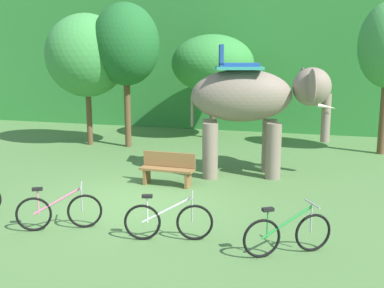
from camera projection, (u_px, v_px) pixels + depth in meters
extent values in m
plane|color=#4C753D|center=(134.00, 202.00, 11.16)|extent=(80.00, 80.00, 0.00)
cube|color=#338438|center=(241.00, 62.00, 23.83)|extent=(36.00, 6.00, 6.28)
cylinder|color=brown|center=(89.00, 119.00, 18.06)|extent=(0.22, 0.22, 2.05)
ellipsoid|color=#3D8E42|center=(87.00, 55.00, 17.59)|extent=(3.11, 3.11, 3.16)
cylinder|color=brown|center=(128.00, 114.00, 17.61)|extent=(0.24, 0.24, 2.51)
ellipsoid|color=#1E6028|center=(126.00, 44.00, 17.11)|extent=(2.52, 2.52, 3.05)
cylinder|color=brown|center=(212.00, 114.00, 19.48)|extent=(0.21, 0.21, 2.07)
ellipsoid|color=#338438|center=(213.00, 63.00, 19.08)|extent=(3.42, 3.42, 2.38)
cylinder|color=brown|center=(383.00, 119.00, 16.31)|extent=(0.28, 0.28, 2.51)
ellipsoid|color=gray|center=(242.00, 95.00, 13.20)|extent=(3.17, 2.13, 1.50)
cylinder|color=gray|center=(269.00, 146.00, 13.86)|extent=(0.44, 0.44, 1.60)
cylinder|color=gray|center=(273.00, 151.00, 13.11)|extent=(0.44, 0.44, 1.60)
cylinder|color=gray|center=(210.00, 146.00, 13.88)|extent=(0.44, 0.44, 1.60)
cylinder|color=gray|center=(210.00, 151.00, 13.13)|extent=(0.44, 0.44, 1.60)
ellipsoid|color=gray|center=(312.00, 87.00, 13.13)|extent=(1.33, 1.26, 1.10)
ellipsoid|color=gray|center=(302.00, 84.00, 13.73)|extent=(0.38, 0.85, 0.96)
ellipsoid|color=gray|center=(312.00, 87.00, 12.51)|extent=(0.38, 0.85, 0.96)
cylinder|color=gray|center=(326.00, 118.00, 13.29)|extent=(0.26, 0.26, 1.40)
cone|color=beige|center=(323.00, 105.00, 13.44)|extent=(0.57, 0.27, 0.21)
cone|color=beige|center=(327.00, 107.00, 13.01)|extent=(0.57, 0.27, 0.21)
cube|color=teal|center=(239.00, 68.00, 13.05)|extent=(1.61, 1.63, 0.08)
cube|color=#1E4799|center=(239.00, 65.00, 13.03)|extent=(1.30, 1.16, 0.10)
cube|color=#1E4799|center=(221.00, 55.00, 12.99)|extent=(0.34, 0.89, 0.56)
cylinder|color=gray|center=(192.00, 111.00, 13.30)|extent=(0.08, 0.08, 0.90)
torus|color=black|center=(34.00, 214.00, 9.23)|extent=(0.65, 0.37, 0.71)
torus|color=black|center=(85.00, 211.00, 9.42)|extent=(0.65, 0.37, 0.71)
cylinder|color=pink|center=(58.00, 201.00, 9.27)|extent=(0.88, 0.48, 0.54)
cylinder|color=pink|center=(38.00, 202.00, 9.20)|extent=(0.03, 0.03, 0.52)
cube|color=black|center=(37.00, 189.00, 9.15)|extent=(0.22, 0.18, 0.06)
cylinder|color=#9E9EA3|center=(82.00, 198.00, 9.35)|extent=(0.03, 0.03, 0.55)
cylinder|color=#9E9EA3|center=(81.00, 185.00, 9.30)|extent=(0.27, 0.48, 0.03)
torus|color=black|center=(142.00, 222.00, 8.79)|extent=(0.70, 0.24, 0.71)
torus|color=black|center=(195.00, 222.00, 8.78)|extent=(0.70, 0.24, 0.71)
cylinder|color=silver|center=(167.00, 210.00, 8.74)|extent=(0.95, 0.30, 0.54)
cylinder|color=silver|center=(147.00, 209.00, 8.74)|extent=(0.03, 0.03, 0.52)
cube|color=black|center=(147.00, 196.00, 8.69)|extent=(0.22, 0.15, 0.06)
cylinder|color=#9E9EA3|center=(192.00, 208.00, 8.73)|extent=(0.03, 0.03, 0.55)
cylinder|color=#9E9EA3|center=(192.00, 195.00, 8.67)|extent=(0.17, 0.51, 0.03)
torus|color=black|center=(262.00, 238.00, 8.01)|extent=(0.63, 0.42, 0.71)
torus|color=black|center=(313.00, 233.00, 8.28)|extent=(0.63, 0.42, 0.71)
cylinder|color=green|center=(287.00, 222.00, 8.09)|extent=(0.85, 0.55, 0.54)
cylinder|color=green|center=(267.00, 224.00, 7.99)|extent=(0.03, 0.03, 0.52)
cube|color=black|center=(268.00, 209.00, 7.94)|extent=(0.22, 0.19, 0.06)
cylinder|color=#9E9EA3|center=(311.00, 218.00, 8.21)|extent=(0.03, 0.03, 0.55)
cylinder|color=#9E9EA3|center=(312.00, 204.00, 8.16)|extent=(0.30, 0.46, 0.03)
cube|color=brown|center=(167.00, 169.00, 12.44)|extent=(1.51, 0.45, 0.06)
cube|color=brown|center=(169.00, 159.00, 12.56)|extent=(1.50, 0.11, 0.40)
cube|color=brown|center=(188.00, 179.00, 12.30)|extent=(0.09, 0.36, 0.45)
cube|color=brown|center=(147.00, 176.00, 12.67)|extent=(0.09, 0.36, 0.45)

